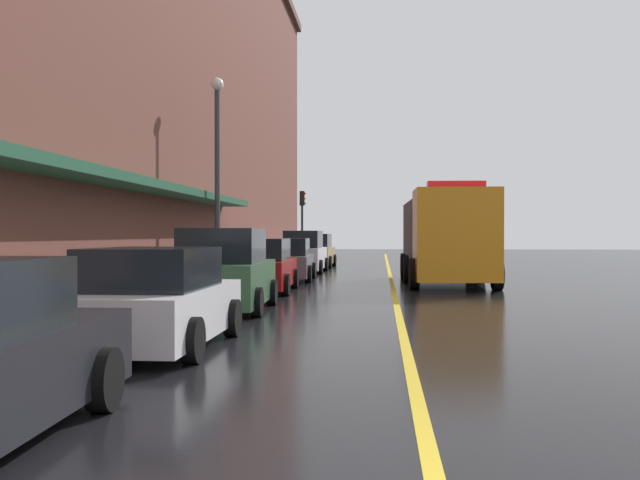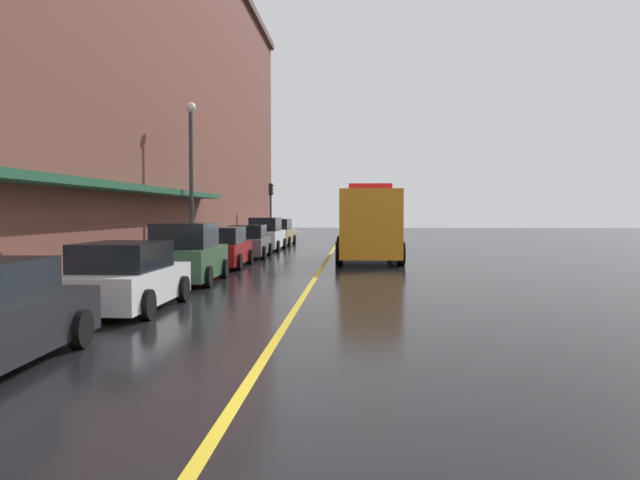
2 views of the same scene
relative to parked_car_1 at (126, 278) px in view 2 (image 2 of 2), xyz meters
The scene contains 14 objects.
ground_plane 18.99m from the parked_car_1, 78.29° to the left, with size 112.00×112.00×0.00m, color black.
sidewalk_left 18.74m from the parked_car_1, 97.20° to the left, with size 2.40×70.00×0.15m, color gray.
lane_center_stripe 18.99m from the parked_car_1, 78.29° to the left, with size 0.16×70.00×0.01m, color gold.
brick_building_left 21.15m from the parked_car_1, 113.59° to the left, with size 9.42×64.00×19.28m.
parked_car_1 is the anchor object (origin of this frame).
parked_car_2 5.50m from the parked_car_1, 91.26° to the left, with size 2.17×4.27×1.89m.
parked_car_3 11.00m from the parked_car_1, 91.00° to the left, with size 2.12×4.80×1.63m.
parked_car_4 16.47m from the parked_car_1, 90.25° to the left, with size 2.08×4.48×1.60m.
parked_car_5 22.19m from the parked_car_1, 90.15° to the left, with size 1.98×4.80×1.91m.
parked_car_6 27.74m from the parked_car_1, 90.23° to the left, with size 2.21×4.46×1.78m.
utility_truck 16.21m from the parked_car_1, 69.18° to the left, with size 3.03×8.30×3.42m.
parking_meter_0 23.10m from the parked_car_1, 93.72° to the left, with size 0.14×0.18×1.33m.
street_lamp_left 14.09m from the parked_car_1, 98.88° to the left, with size 0.44×0.44×6.94m.
traffic_light_near 34.27m from the parked_car_1, 92.41° to the left, with size 0.38×0.36×4.30m.
Camera 2 is at (1.41, -7.35, 2.24)m, focal length 34.79 mm.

